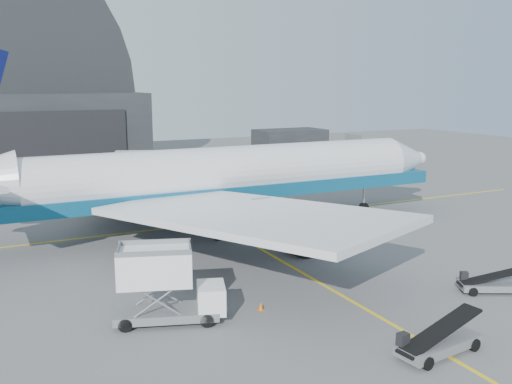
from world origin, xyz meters
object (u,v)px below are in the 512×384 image
belt_loader_a (438,343)px  catering_truck (165,286)px  airliner (210,177)px  belt_loader_b (492,284)px  pushback_tug (317,241)px

belt_loader_a → catering_truck: bearing=131.4°
airliner → belt_loader_b: (10.58, -22.89, -4.47)m
belt_loader_b → belt_loader_a: bearing=-125.7°
catering_truck → belt_loader_b: (20.56, -4.92, -1.64)m
pushback_tug → belt_loader_a: size_ratio=0.92×
catering_truck → belt_loader_a: catering_truck is taller
airliner → pushback_tug: size_ratio=10.51×
airliner → pushback_tug: 11.90m
pushback_tug → belt_loader_b: pushback_tug is taller
airliner → belt_loader_b: 25.61m
catering_truck → belt_loader_a: size_ratio=1.26×
catering_truck → belt_loader_b: bearing=4.8°
pushback_tug → belt_loader_b: bearing=-75.9°
airliner → catering_truck: airliner is taller
airliner → belt_loader_b: airliner is taller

